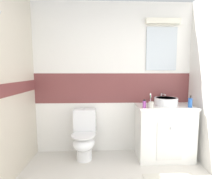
{
  "coord_description": "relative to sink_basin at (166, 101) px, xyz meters",
  "views": [
    {
      "loc": [
        -0.13,
        -0.4,
        1.39
      ],
      "look_at": [
        -0.03,
        2.01,
        1.12
      ],
      "focal_mm": 26.83,
      "sensor_mm": 36.0,
      "label": 1
    }
  ],
  "objects": [
    {
      "name": "sink_basin",
      "position": [
        0.0,
        0.0,
        0.0
      ],
      "size": [
        0.37,
        0.41,
        0.17
      ],
      "color": "white",
      "rests_on": "vanity_cabinet"
    },
    {
      "name": "toilet",
      "position": [
        -1.3,
        -0.02,
        -0.55
      ],
      "size": [
        0.37,
        0.5,
        0.79
      ],
      "color": "white",
      "rests_on": "ground_plane"
    },
    {
      "name": "soap_dispenser",
      "position": [
        0.31,
        -0.17,
        0.01
      ],
      "size": [
        0.06,
        0.06,
        0.18
      ],
      "color": "#2659B2",
      "rests_on": "vanity_cabinet"
    },
    {
      "name": "lotion_bottle_short",
      "position": [
        -0.38,
        -0.17,
        -0.01
      ],
      "size": [
        0.05,
        0.05,
        0.12
      ],
      "color": "#993F99",
      "rests_on": "vanity_cabinet"
    },
    {
      "name": "wall_back_tiled",
      "position": [
        -0.82,
        0.27,
        0.35
      ],
      "size": [
        3.2,
        0.2,
        2.5
      ],
      "color": "white",
      "rests_on": "ground_plane"
    },
    {
      "name": "vanity_cabinet",
      "position": [
        -0.03,
        -0.03,
        -0.49
      ],
      "size": [
        0.86,
        0.53,
        0.85
      ],
      "color": "white",
      "rests_on": "ground_plane"
    },
    {
      "name": "toothbrush_cup",
      "position": [
        -0.29,
        -0.2,
        -0.01
      ],
      "size": [
        0.08,
        0.08,
        0.22
      ],
      "color": "#B2ADA3",
      "rests_on": "vanity_cabinet"
    }
  ]
}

